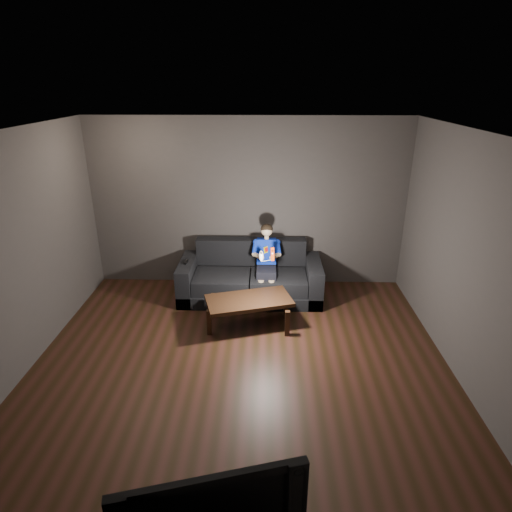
{
  "coord_description": "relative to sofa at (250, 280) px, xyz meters",
  "views": [
    {
      "loc": [
        0.3,
        -4.09,
        3.17
      ],
      "look_at": [
        0.15,
        1.55,
        0.85
      ],
      "focal_mm": 30.0,
      "sensor_mm": 36.0,
      "label": 1
    }
  ],
  "objects": [
    {
      "name": "wii_remote_black",
      "position": [
        -0.98,
        -0.08,
        0.33
      ],
      "size": [
        0.05,
        0.16,
        0.03
      ],
      "color": "black",
      "rests_on": "sofa"
    },
    {
      "name": "left_wall",
      "position": [
        -2.55,
        -1.96,
        1.08
      ],
      "size": [
        0.04,
        5.0,
        2.7
      ],
      "primitive_type": "cube",
      "color": "#413B38",
      "rests_on": "ground"
    },
    {
      "name": "back_wall",
      "position": [
        -0.05,
        0.54,
        1.08
      ],
      "size": [
        5.0,
        0.04,
        2.7
      ],
      "primitive_type": "cube",
      "color": "#413B38",
      "rests_on": "ground"
    },
    {
      "name": "tv",
      "position": [
        -0.08,
        -4.23,
        0.53
      ],
      "size": [
        1.14,
        0.44,
        0.66
      ],
      "primitive_type": "imported",
      "rotation": [
        0.0,
        0.0,
        0.26
      ],
      "color": "black",
      "rests_on": "media_console"
    },
    {
      "name": "front_wall",
      "position": [
        -0.05,
        -4.46,
        1.08
      ],
      "size": [
        5.0,
        0.04,
        2.7
      ],
      "primitive_type": "cube",
      "color": "#413B38",
      "rests_on": "ground"
    },
    {
      "name": "coffee_table",
      "position": [
        0.01,
        -0.89,
        0.09
      ],
      "size": [
        1.26,
        0.87,
        0.42
      ],
      "color": "black",
      "rests_on": "floor"
    },
    {
      "name": "nunchuk_white",
      "position": [
        0.17,
        -0.47,
        0.6
      ],
      "size": [
        0.07,
        0.1,
        0.16
      ],
      "color": "white",
      "rests_on": "child"
    },
    {
      "name": "ceiling",
      "position": [
        -0.05,
        -1.96,
        2.43
      ],
      "size": [
        5.0,
        5.0,
        0.02
      ],
      "primitive_type": "cube",
      "color": "silver",
      "rests_on": "back_wall"
    },
    {
      "name": "sofa",
      "position": [
        0.0,
        0.0,
        0.0
      ],
      "size": [
        2.18,
        0.94,
        0.84
      ],
      "color": "black",
      "rests_on": "floor"
    },
    {
      "name": "floor",
      "position": [
        -0.05,
        -1.96,
        -0.27
      ],
      "size": [
        5.0,
        5.0,
        0.0
      ],
      "primitive_type": "plane",
      "color": "black",
      "rests_on": "ground"
    },
    {
      "name": "child",
      "position": [
        0.25,
        -0.06,
        0.43
      ],
      "size": [
        0.44,
        0.54,
        1.08
      ],
      "color": "black",
      "rests_on": "sofa"
    },
    {
      "name": "right_wall",
      "position": [
        2.45,
        -1.96,
        1.08
      ],
      "size": [
        0.04,
        5.0,
        2.7
      ],
      "primitive_type": "cube",
      "color": "#413B38",
      "rests_on": "ground"
    },
    {
      "name": "wii_remote_red",
      "position": [
        0.33,
        -0.48,
        0.64
      ],
      "size": [
        0.06,
        0.08,
        0.2
      ],
      "color": "#BF360C",
      "rests_on": "child"
    }
  ]
}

